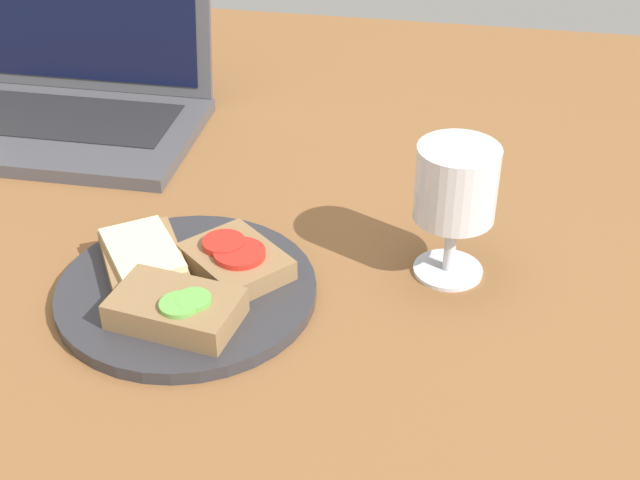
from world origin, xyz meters
The scene contains 7 objects.
wooden_table centered at (0.00, 0.00, 1.50)cm, with size 140.00×140.00×3.00cm, color brown.
plate centered at (-1.61, -6.29, 3.63)cm, with size 24.13×24.13×1.27cm, color #333338.
sandwich_with_cheese centered at (-6.32, -4.42, 5.45)cm, with size 11.58×13.09×2.50cm.
sandwich_with_cucumber centered at (-0.79, -11.34, 5.61)cm, with size 11.91×8.42×2.98cm.
sandwich_with_tomato centered at (2.32, -3.12, 5.48)cm, with size 11.98×11.78×2.70cm.
wine_glass centered at (22.05, 2.01, 12.40)cm, with size 7.63×7.63×13.51cm.
laptop centered at (-27.29, 25.68, 6.93)cm, with size 34.60×24.74×19.86cm.
Camera 1 is at (22.42, -68.92, 53.69)cm, focal length 50.00 mm.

